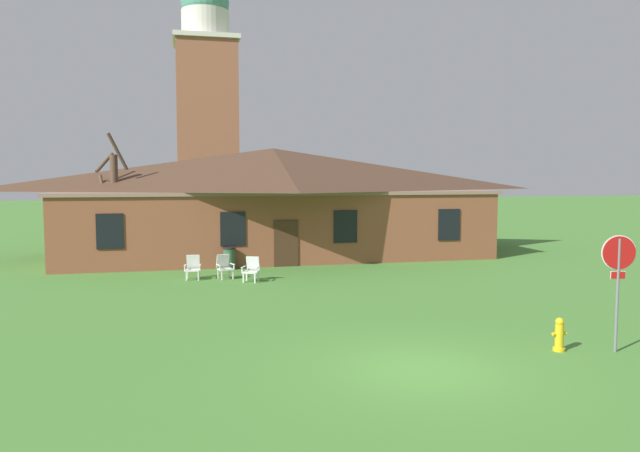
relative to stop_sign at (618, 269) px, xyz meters
name	(u,v)px	position (x,y,z in m)	size (l,w,h in m)	color
ground_plane	(422,370)	(-4.89, -0.21, -1.93)	(200.00, 200.00, 0.00)	#477F33
brick_building	(273,200)	(-4.89, 20.00, 0.89)	(21.47, 10.40, 5.54)	brown
dome_tower	(207,108)	(-7.34, 39.06, 7.68)	(5.18, 5.18, 20.88)	#93563D
stop_sign	(618,269)	(0.00, 0.00, 0.00)	(0.79, 0.21, 2.72)	slate
lawn_chair_by_porch	(193,267)	(-9.28, 12.45, -1.44)	(0.69, 0.72, 0.96)	silver
lawn_chair_near_door	(224,266)	(-8.05, 12.36, -1.44)	(0.74, 0.79, 0.96)	silver
lawn_chair_left_end	(252,269)	(-7.08, 11.43, -1.44)	(0.79, 0.83, 0.96)	white
bare_tree_beside_building	(114,202)	(-12.72, 17.96, 0.95)	(1.54, 1.58, 6.06)	brown
fire_hydrant	(559,335)	(-1.23, 0.37, -1.56)	(0.36, 0.28, 0.79)	gold
trash_bin	(229,258)	(-7.66, 14.70, -1.44)	(0.56, 0.56, 0.98)	#335638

